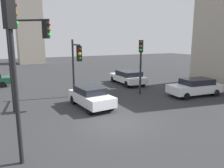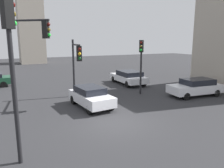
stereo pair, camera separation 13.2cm
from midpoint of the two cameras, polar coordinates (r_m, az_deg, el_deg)
The scene contains 9 objects.
ground_plane at distance 12.42m, azimuth 0.45°, elevation -10.15°, with size 100.50×100.50×0.00m, color #2D2D30.
traffic_light_0 at distance 8.29m, azimuth -24.80°, elevation 7.03°, with size 0.49×0.43×5.92m.
traffic_light_1 at distance 16.23m, azimuth -9.59°, elevation 6.45°, with size 0.77×3.34×4.61m.
traffic_light_2 at distance 18.56m, azimuth 7.31°, elevation 7.10°, with size 0.47×0.46×4.56m.
traffic_light_3 at distance 14.28m, azimuth -21.65°, elevation 9.02°, with size 2.29×1.93×5.86m.
car_2 at distance 23.08m, azimuth 4.00°, elevation 1.84°, with size 2.36×4.85×1.41m.
car_3 at distance 19.40m, azimuth 20.64°, elevation -0.70°, with size 4.62×2.33×1.43m.
car_4 at distance 15.16m, azimuth -5.80°, elevation -3.24°, with size 2.08×4.07×1.41m.
skyline_tower at distance 47.64m, azimuth -21.29°, elevation 19.45°, with size 4.70×4.70×23.75m, color #A89E8E.
Camera 1 is at (-5.49, -10.17, 4.55)m, focal length 35.09 mm.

